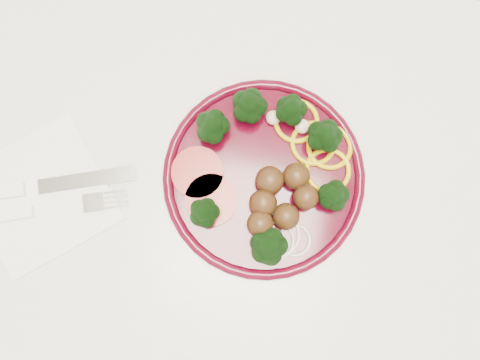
% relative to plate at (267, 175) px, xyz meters
% --- Properties ---
extents(counter, '(2.40, 0.60, 0.90)m').
position_rel_plate_xyz_m(counter, '(0.16, -0.00, -0.47)').
color(counter, beige).
rests_on(counter, ground).
extents(plate, '(0.27, 0.27, 0.06)m').
position_rel_plate_xyz_m(plate, '(0.00, 0.00, 0.00)').
color(plate, '#3D0311').
rests_on(plate, counter).
extents(napkin, '(0.23, 0.23, 0.00)m').
position_rel_plate_xyz_m(napkin, '(-0.29, -0.07, -0.02)').
color(napkin, white).
rests_on(napkin, counter).
extents(knife, '(0.23, 0.09, 0.01)m').
position_rel_plate_xyz_m(knife, '(-0.32, -0.07, -0.01)').
color(knife, silver).
rests_on(knife, napkin).
extents(fork, '(0.21, 0.09, 0.01)m').
position_rel_plate_xyz_m(fork, '(-0.31, -0.10, -0.01)').
color(fork, white).
rests_on(fork, napkin).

